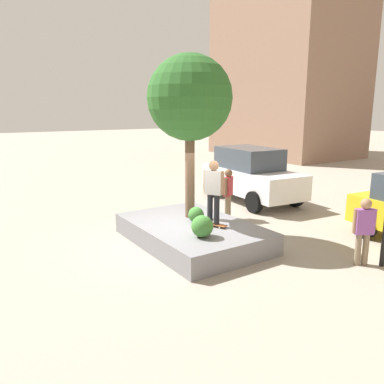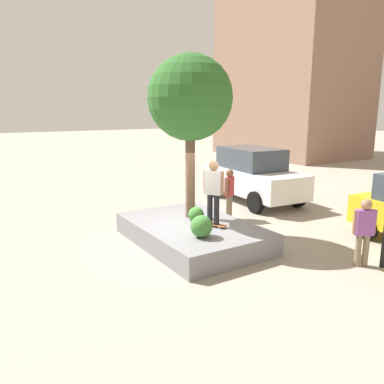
{
  "view_description": "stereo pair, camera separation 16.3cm",
  "coord_description": "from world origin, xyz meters",
  "px_view_note": "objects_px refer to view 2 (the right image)",
  "views": [
    {
      "loc": [
        8.61,
        -5.34,
        3.7
      ],
      "look_at": [
        0.0,
        0.28,
        1.48
      ],
      "focal_mm": 35.58,
      "sensor_mm": 36.0,
      "label": 1
    },
    {
      "loc": [
        8.69,
        -5.2,
        3.7
      ],
      "look_at": [
        0.0,
        0.28,
        1.48
      ],
      "focal_mm": 35.58,
      "sensor_mm": 36.0,
      "label": 2
    }
  ],
  "objects_px": {
    "plaza_tree": "(190,99)",
    "police_car": "(253,175)",
    "planter_ledge": "(192,233)",
    "skateboarder": "(213,188)",
    "passerby_with_bag": "(229,190)",
    "bystander_watching": "(364,228)",
    "skateboard": "(213,224)"
  },
  "relations": [
    {
      "from": "plaza_tree",
      "to": "passerby_with_bag",
      "type": "bearing_deg",
      "value": 110.69
    },
    {
      "from": "planter_ledge",
      "to": "plaza_tree",
      "type": "xyz_separation_m",
      "value": [
        -0.6,
        0.32,
        3.71
      ]
    },
    {
      "from": "skateboard",
      "to": "passerby_with_bag",
      "type": "relative_size",
      "value": 0.47
    },
    {
      "from": "planter_ledge",
      "to": "skateboard",
      "type": "bearing_deg",
      "value": 30.83
    },
    {
      "from": "plaza_tree",
      "to": "police_car",
      "type": "relative_size",
      "value": 0.96
    },
    {
      "from": "skateboard",
      "to": "skateboarder",
      "type": "xyz_separation_m",
      "value": [
        0.0,
        0.0,
        1.02
      ]
    },
    {
      "from": "skateboard",
      "to": "skateboarder",
      "type": "distance_m",
      "value": 1.02
    },
    {
      "from": "planter_ledge",
      "to": "passerby_with_bag",
      "type": "distance_m",
      "value": 2.85
    },
    {
      "from": "plaza_tree",
      "to": "passerby_with_bag",
      "type": "distance_m",
      "value": 3.72
    },
    {
      "from": "plaza_tree",
      "to": "police_car",
      "type": "bearing_deg",
      "value": 117.6
    },
    {
      "from": "skateboarder",
      "to": "passerby_with_bag",
      "type": "distance_m",
      "value": 2.9
    },
    {
      "from": "planter_ledge",
      "to": "police_car",
      "type": "relative_size",
      "value": 0.88
    },
    {
      "from": "plaza_tree",
      "to": "bystander_watching",
      "type": "bearing_deg",
      "value": 28.52
    },
    {
      "from": "skateboard",
      "to": "planter_ledge",
      "type": "bearing_deg",
      "value": -149.17
    },
    {
      "from": "plaza_tree",
      "to": "skateboarder",
      "type": "bearing_deg",
      "value": 0.71
    },
    {
      "from": "skateboard",
      "to": "plaza_tree",
      "type": "bearing_deg",
      "value": -179.29
    },
    {
      "from": "planter_ledge",
      "to": "skateboard",
      "type": "distance_m",
      "value": 0.73
    },
    {
      "from": "passerby_with_bag",
      "to": "bystander_watching",
      "type": "bearing_deg",
      "value": 2.32
    },
    {
      "from": "skateboard",
      "to": "bystander_watching",
      "type": "xyz_separation_m",
      "value": [
        3.01,
        2.25,
        0.33
      ]
    },
    {
      "from": "planter_ledge",
      "to": "plaza_tree",
      "type": "relative_size",
      "value": 0.92
    },
    {
      "from": "plaza_tree",
      "to": "bystander_watching",
      "type": "relative_size",
      "value": 2.81
    },
    {
      "from": "plaza_tree",
      "to": "passerby_with_bag",
      "type": "relative_size",
      "value": 2.69
    },
    {
      "from": "skateboard",
      "to": "passerby_with_bag",
      "type": "xyz_separation_m",
      "value": [
        -1.94,
        2.05,
        0.37
      ]
    },
    {
      "from": "planter_ledge",
      "to": "plaza_tree",
      "type": "height_order",
      "value": "plaza_tree"
    },
    {
      "from": "passerby_with_bag",
      "to": "planter_ledge",
      "type": "bearing_deg",
      "value": -59.9
    },
    {
      "from": "planter_ledge",
      "to": "bystander_watching",
      "type": "bearing_deg",
      "value": 35.89
    },
    {
      "from": "planter_ledge",
      "to": "passerby_with_bag",
      "type": "height_order",
      "value": "passerby_with_bag"
    },
    {
      "from": "planter_ledge",
      "to": "passerby_with_bag",
      "type": "relative_size",
      "value": 2.47
    },
    {
      "from": "planter_ledge",
      "to": "skateboarder",
      "type": "distance_m",
      "value": 1.51
    },
    {
      "from": "plaza_tree",
      "to": "skateboarder",
      "type": "height_order",
      "value": "plaza_tree"
    },
    {
      "from": "passerby_with_bag",
      "to": "bystander_watching",
      "type": "relative_size",
      "value": 1.04
    },
    {
      "from": "planter_ledge",
      "to": "passerby_with_bag",
      "type": "bearing_deg",
      "value": 120.1
    }
  ]
}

